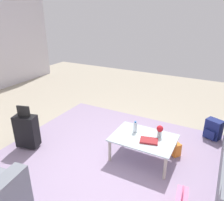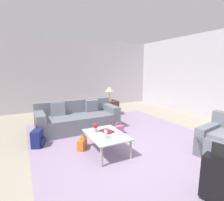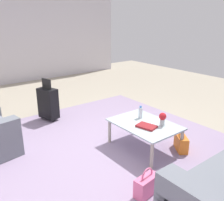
% 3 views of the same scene
% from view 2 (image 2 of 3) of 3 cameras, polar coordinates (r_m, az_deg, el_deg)
% --- Properties ---
extents(ground_plane, '(12.00, 12.00, 0.00)m').
position_cam_2_polar(ground_plane, '(3.90, 7.71, -17.27)').
color(ground_plane, '#A89E89').
extents(wall_left, '(0.12, 8.00, 3.10)m').
position_cam_2_polar(wall_left, '(8.12, -13.29, 8.31)').
color(wall_left, silver).
rests_on(wall_left, ground).
extents(area_rug, '(5.20, 4.40, 0.01)m').
position_cam_2_polar(area_rug, '(4.45, 5.29, -13.55)').
color(area_rug, '#9984A3').
rests_on(area_rug, ground).
extents(couch, '(1.00, 2.35, 0.84)m').
position_cam_2_polar(couch, '(5.41, -11.26, -6.00)').
color(couch, slate).
rests_on(couch, ground).
extents(coffee_table, '(1.05, 0.74, 0.42)m').
position_cam_2_polar(coffee_table, '(3.83, -1.97, -11.59)').
color(coffee_table, silver).
rests_on(coffee_table, ground).
extents(water_bottle, '(0.06, 0.06, 0.20)m').
position_cam_2_polar(water_bottle, '(3.56, -2.04, -10.80)').
color(water_bottle, silver).
rests_on(water_bottle, coffee_table).
extents(coffee_table_book, '(0.32, 0.26, 0.03)m').
position_cam_2_polar(coffee_table_book, '(3.94, -1.68, -9.94)').
color(coffee_table_book, maroon).
rests_on(coffee_table_book, coffee_table).
extents(flower_vase, '(0.11, 0.11, 0.21)m').
position_cam_2_polar(flower_vase, '(3.90, -5.41, -8.51)').
color(flower_vase, '#B2B7BC').
rests_on(flower_vase, coffee_table).
extents(side_table, '(0.57, 0.57, 0.56)m').
position_cam_2_polar(side_table, '(6.89, -0.82, -2.39)').
color(side_table, '#513823').
rests_on(side_table, ground).
extents(table_lamp, '(0.35, 0.35, 0.57)m').
position_cam_2_polar(table_lamp, '(6.77, -0.84, 3.66)').
color(table_lamp, '#ADA899').
rests_on(table_lamp, side_table).
extents(suitcase_black, '(0.45, 0.32, 0.85)m').
position_cam_2_polar(suitcase_black, '(2.92, 31.41, -20.98)').
color(suitcase_black, black).
rests_on(suitcase_black, ground).
extents(handbag_pink, '(0.18, 0.33, 0.36)m').
position_cam_2_polar(handbag_pink, '(4.92, 1.98, -9.55)').
color(handbag_pink, pink).
rests_on(handbag_pink, ground).
extents(handbag_orange, '(0.34, 0.30, 0.36)m').
position_cam_2_polar(handbag_orange, '(4.13, -9.71, -13.67)').
color(handbag_orange, orange).
rests_on(handbag_orange, ground).
extents(backpack_navy, '(0.35, 0.33, 0.40)m').
position_cam_2_polar(backpack_navy, '(4.50, -23.15, -11.47)').
color(backpack_navy, navy).
rests_on(backpack_navy, ground).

